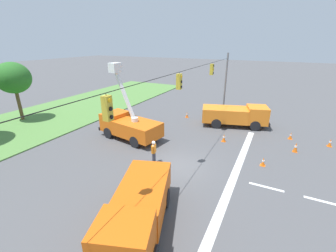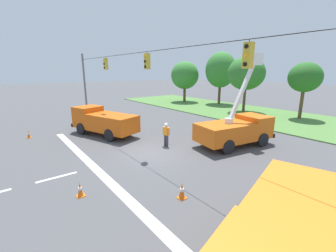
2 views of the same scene
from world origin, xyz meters
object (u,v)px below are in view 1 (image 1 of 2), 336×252
at_px(utility_truck_bucket_lift, 129,124).
at_px(traffic_cone_far_left, 224,138).
at_px(tree_east, 13,78).
at_px(traffic_cone_foreground_right, 263,162).
at_px(utility_truck_support_far, 235,115).
at_px(utility_truck_support_near, 138,210).
at_px(traffic_cone_mid_right, 291,136).
at_px(road_worker, 154,151).
at_px(traffic_cone_near_bucket, 187,115).
at_px(traffic_cone_foreground_left, 296,147).
at_px(traffic_cone_lane_edge_a, 330,143).

xyz_separation_m(utility_truck_bucket_lift, traffic_cone_far_left, (3.10, -7.93, -0.98)).
relative_size(tree_east, traffic_cone_foreground_right, 9.81).
distance_m(tree_east, traffic_cone_far_left, 22.56).
xyz_separation_m(tree_east, utility_truck_support_far, (8.86, -21.73, -3.49)).
bearing_deg(utility_truck_support_near, traffic_cone_mid_right, -23.19).
xyz_separation_m(tree_east, road_worker, (-1.66, -18.03, -3.71)).
xyz_separation_m(traffic_cone_foreground_right, traffic_cone_far_left, (2.87, 3.50, 0.05)).
relative_size(utility_truck_bucket_lift, traffic_cone_near_bucket, 9.70).
height_order(tree_east, utility_truck_bucket_lift, utility_truck_bucket_lift).
relative_size(road_worker, traffic_cone_foreground_left, 2.15).
relative_size(road_worker, traffic_cone_mid_right, 2.67).
bearing_deg(traffic_cone_far_left, traffic_cone_foreground_right, -129.39).
distance_m(utility_truck_bucket_lift, traffic_cone_mid_right, 14.72).
relative_size(traffic_cone_foreground_right, traffic_cone_near_bucket, 0.95).
relative_size(tree_east, utility_truck_support_near, 0.95).
bearing_deg(tree_east, traffic_cone_foreground_left, -79.70).
relative_size(traffic_cone_foreground_left, traffic_cone_near_bucket, 1.20).
relative_size(utility_truck_bucket_lift, road_worker, 3.76).
xyz_separation_m(utility_truck_support_near, traffic_cone_near_bucket, (16.63, 4.31, -0.90)).
bearing_deg(tree_east, traffic_cone_foreground_right, -86.55).
xyz_separation_m(traffic_cone_mid_right, traffic_cone_far_left, (-3.26, 5.31, 0.04)).
xyz_separation_m(road_worker, traffic_cone_foreground_left, (6.62, -9.28, -0.59)).
bearing_deg(utility_truck_support_near, tree_east, 70.09).
height_order(tree_east, traffic_cone_near_bucket, tree_east).
bearing_deg(traffic_cone_foreground_right, traffic_cone_lane_edge_a, -39.07).
height_order(tree_east, traffic_cone_mid_right, tree_east).
bearing_deg(traffic_cone_far_left, traffic_cone_foreground_left, -84.17).
bearing_deg(utility_truck_support_far, traffic_cone_foreground_left, -124.93).
bearing_deg(traffic_cone_near_bucket, traffic_cone_lane_edge_a, -97.49).
height_order(utility_truck_support_near, traffic_cone_near_bucket, utility_truck_support_near).
relative_size(utility_truck_bucket_lift, utility_truck_support_far, 0.95).
bearing_deg(tree_east, traffic_cone_near_bucket, -60.46).
xyz_separation_m(traffic_cone_mid_right, traffic_cone_lane_edge_a, (-0.26, -2.96, 0.03)).
height_order(utility_truck_bucket_lift, traffic_cone_foreground_left, utility_truck_bucket_lift).
relative_size(traffic_cone_near_bucket, traffic_cone_lane_edge_a, 0.96).
height_order(utility_truck_bucket_lift, traffic_cone_foreground_right, utility_truck_bucket_lift).
relative_size(tree_east, traffic_cone_mid_right, 9.62).
xyz_separation_m(traffic_cone_near_bucket, traffic_cone_lane_edge_a, (-1.81, -13.73, 0.01)).
bearing_deg(utility_truck_bucket_lift, traffic_cone_near_bucket, -17.31).
bearing_deg(utility_truck_support_near, traffic_cone_lane_edge_a, -32.43).
relative_size(utility_truck_bucket_lift, traffic_cone_mid_right, 10.03).
xyz_separation_m(traffic_cone_foreground_left, traffic_cone_lane_edge_a, (2.43, -2.64, -0.06)).
height_order(road_worker, traffic_cone_foreground_left, road_worker).
bearing_deg(utility_truck_support_near, road_worker, 23.45).
xyz_separation_m(utility_truck_support_near, traffic_cone_mid_right, (15.09, -6.46, -0.91)).
xyz_separation_m(traffic_cone_mid_right, traffic_cone_near_bucket, (1.55, 10.78, 0.01)).
bearing_deg(tree_east, road_worker, -95.26).
height_order(road_worker, traffic_cone_far_left, road_worker).
bearing_deg(utility_truck_support_far, road_worker, 160.63).
height_order(traffic_cone_mid_right, traffic_cone_near_bucket, traffic_cone_near_bucket).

